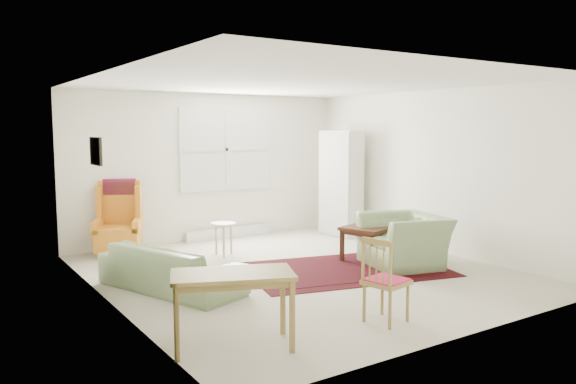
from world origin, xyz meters
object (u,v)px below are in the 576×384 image
wingback_chair (118,218)px  desk (233,310)px  sofa (171,259)px  stool (224,239)px  cabinet (341,183)px  coffee_table (367,244)px  desk_chair (386,280)px  armchair (404,235)px

wingback_chair → desk: (-0.24, -4.15, -0.24)m
sofa → wingback_chair: size_ratio=1.63×
sofa → stool: (1.36, 1.32, -0.12)m
sofa → desk: (-0.22, -1.97, -0.04)m
sofa → desk: size_ratio=1.77×
sofa → cabinet: cabinet is taller
coffee_table → desk_chair: bearing=-127.2°
sofa → desk_chair: desk_chair is taller
coffee_table → stool: bearing=136.5°
armchair → desk: bearing=-54.7°
wingback_chair → sofa: bearing=-65.4°
stool → desk: desk is taller
wingback_chair → desk_chair: wingback_chair is taller
coffee_table → desk: size_ratio=0.59×
armchair → wingback_chair: 4.24m
stool → sofa: bearing=-135.8°
armchair → wingback_chair: wingback_chair is taller
sofa → wingback_chair: 2.19m
cabinet → desk: cabinet is taller
stool → desk_chair: bearing=-90.2°
wingback_chair → desk: wingback_chair is taller
sofa → cabinet: (3.84, 1.60, 0.56)m
coffee_table → desk: desk is taller
armchair → cabinet: (0.68, 2.26, 0.51)m
coffee_table → desk_chair: 2.60m
sofa → armchair: armchair is taller
coffee_table → desk: 3.62m
sofa → armchair: 3.23m
sofa → cabinet: bearing=-87.8°
coffee_table → stool: 2.15m
stool → cabinet: cabinet is taller
cabinet → desk_chair: size_ratio=2.19×
wingback_chair → cabinet: size_ratio=0.61×
stool → cabinet: (2.48, 0.28, 0.69)m
stool → desk: bearing=-115.5°
wingback_chair → cabinet: 3.88m
stool → desk: 3.65m
coffee_table → cabinet: 2.10m
stool → desk_chair: 3.55m
sofa → wingback_chair: (0.02, 2.18, 0.19)m
desk_chair → wingback_chair: bearing=5.0°
armchair → cabinet: size_ratio=0.59×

